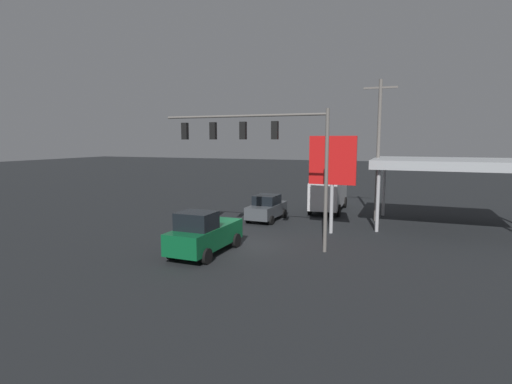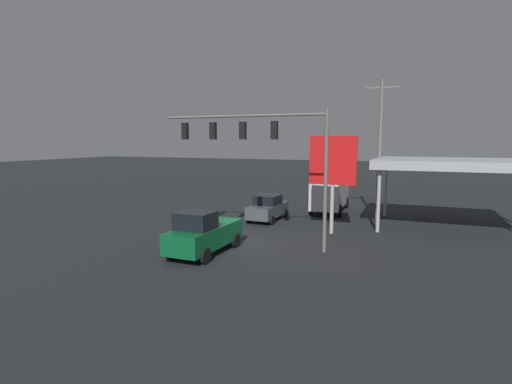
{
  "view_description": "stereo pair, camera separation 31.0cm",
  "coord_description": "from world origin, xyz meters",
  "px_view_note": "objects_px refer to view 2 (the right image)",
  "views": [
    {
      "loc": [
        -8.84,
        20.77,
        6.04
      ],
      "look_at": [
        0.0,
        -2.0,
        2.87
      ],
      "focal_mm": 28.0,
      "sensor_mm": 36.0,
      "label": 1
    },
    {
      "loc": [
        -9.13,
        20.66,
        6.04
      ],
      "look_at": [
        0.0,
        -2.0,
        2.87
      ],
      "focal_mm": 28.0,
      "sensor_mm": 36.0,
      "label": 2
    }
  ],
  "objects_px": {
    "traffic_signal_assembly": "(258,142)",
    "utility_pole": "(380,148)",
    "delivery_truck": "(330,192)",
    "sedan_waiting": "(268,208)",
    "pickup_parked": "(203,233)",
    "price_sign": "(333,164)"
  },
  "relations": [
    {
      "from": "traffic_signal_assembly",
      "to": "utility_pole",
      "type": "xyz_separation_m",
      "value": [
        -5.76,
        -9.75,
        -0.42
      ]
    },
    {
      "from": "utility_pole",
      "to": "delivery_truck",
      "type": "distance_m",
      "value": 6.3
    },
    {
      "from": "utility_pole",
      "to": "sedan_waiting",
      "type": "xyz_separation_m",
      "value": [
        7.77,
        2.71,
        -4.55
      ]
    },
    {
      "from": "pickup_parked",
      "to": "delivery_truck",
      "type": "bearing_deg",
      "value": 167.88
    },
    {
      "from": "traffic_signal_assembly",
      "to": "pickup_parked",
      "type": "distance_m",
      "value": 5.92
    },
    {
      "from": "price_sign",
      "to": "sedan_waiting",
      "type": "distance_m",
      "value": 6.94
    },
    {
      "from": "traffic_signal_assembly",
      "to": "price_sign",
      "type": "distance_m",
      "value": 5.81
    },
    {
      "from": "delivery_truck",
      "to": "utility_pole",
      "type": "bearing_deg",
      "value": 53.69
    },
    {
      "from": "pickup_parked",
      "to": "delivery_truck",
      "type": "height_order",
      "value": "delivery_truck"
    },
    {
      "from": "delivery_truck",
      "to": "sedan_waiting",
      "type": "bearing_deg",
      "value": -35.53
    },
    {
      "from": "pickup_parked",
      "to": "sedan_waiting",
      "type": "xyz_separation_m",
      "value": [
        -0.05,
        -9.81,
        -0.16
      ]
    },
    {
      "from": "traffic_signal_assembly",
      "to": "utility_pole",
      "type": "relative_size",
      "value": 0.95
    },
    {
      "from": "utility_pole",
      "to": "sedan_waiting",
      "type": "relative_size",
      "value": 2.34
    },
    {
      "from": "sedan_waiting",
      "to": "traffic_signal_assembly",
      "type": "bearing_deg",
      "value": 17.74
    },
    {
      "from": "price_sign",
      "to": "pickup_parked",
      "type": "xyz_separation_m",
      "value": [
        5.42,
        7.3,
        -3.44
      ]
    },
    {
      "from": "price_sign",
      "to": "utility_pole",
      "type": "bearing_deg",
      "value": -114.65
    },
    {
      "from": "pickup_parked",
      "to": "price_sign",
      "type": "bearing_deg",
      "value": 144.72
    },
    {
      "from": "traffic_signal_assembly",
      "to": "utility_pole",
      "type": "height_order",
      "value": "utility_pole"
    },
    {
      "from": "utility_pole",
      "to": "price_sign",
      "type": "distance_m",
      "value": 5.82
    },
    {
      "from": "sedan_waiting",
      "to": "delivery_truck",
      "type": "height_order",
      "value": "delivery_truck"
    },
    {
      "from": "traffic_signal_assembly",
      "to": "delivery_truck",
      "type": "bearing_deg",
      "value": -97.29
    },
    {
      "from": "price_sign",
      "to": "sedan_waiting",
      "type": "xyz_separation_m",
      "value": [
        5.37,
        -2.51,
        -3.6
      ]
    }
  ]
}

